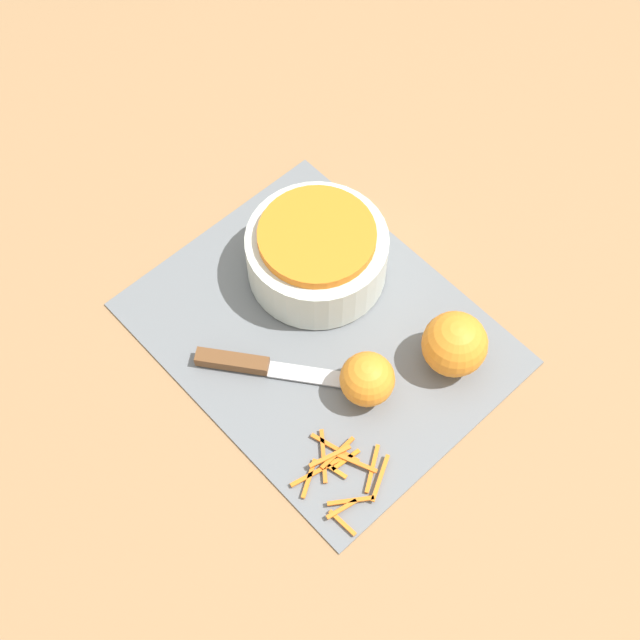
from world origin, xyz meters
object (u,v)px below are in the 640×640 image
at_px(orange_left, 455,344).
at_px(orange_right, 367,379).
at_px(bowl_speckled, 317,252).
at_px(knife, 250,364).

bearing_deg(orange_left, orange_right, -110.69).
height_order(bowl_speckled, orange_left, bowl_speckled).
bearing_deg(bowl_speckled, knife, -72.94).
bearing_deg(knife, bowl_speckled, 69.27).
xyz_separation_m(bowl_speckled, orange_right, (0.17, -0.08, -0.01)).
bearing_deg(orange_left, bowl_speckled, -171.40).
bearing_deg(knife, orange_right, -3.79).
height_order(orange_left, orange_right, orange_left).
relative_size(bowl_speckled, orange_left, 2.25).
bearing_deg(orange_right, bowl_speckled, 155.97).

